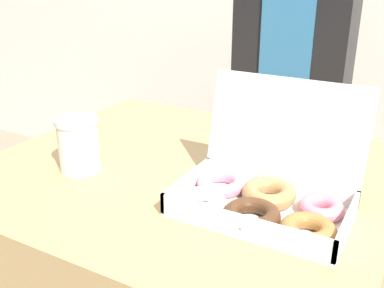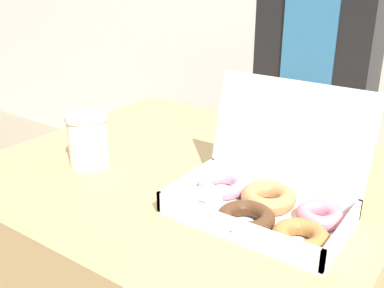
# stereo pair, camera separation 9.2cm
# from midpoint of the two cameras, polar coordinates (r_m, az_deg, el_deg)

# --- Properties ---
(donut_box) EXTENTS (0.36, 0.28, 0.25)m
(donut_box) POSITION_cam_midpoint_polar(r_m,az_deg,el_deg) (0.91, 6.12, -6.45)
(donut_box) COLOR white
(donut_box) RESTS_ON table
(coffee_cup) EXTENTS (0.10, 0.10, 0.13)m
(coffee_cup) POSITION_cam_midpoint_polar(r_m,az_deg,el_deg) (1.11, -16.53, -0.06)
(coffee_cup) COLOR white
(coffee_cup) RESTS_ON table
(person_customer) EXTENTS (0.38, 0.23, 1.62)m
(person_customer) POSITION_cam_midpoint_polar(r_m,az_deg,el_deg) (1.59, 10.97, 9.63)
(person_customer) COLOR #665B51
(person_customer) RESTS_ON ground_plane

